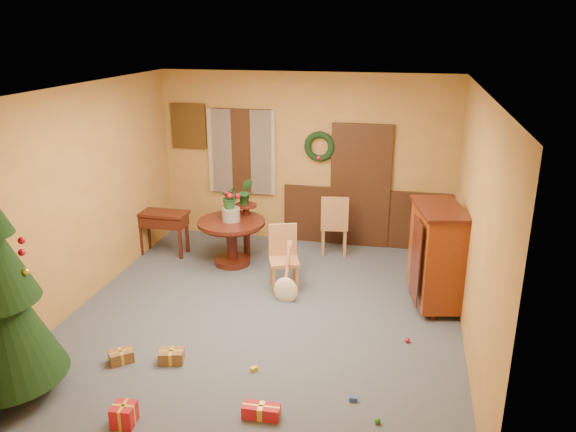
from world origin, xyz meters
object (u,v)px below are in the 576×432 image
(dining_table, at_px, (232,234))
(writing_desk, at_px, (163,222))
(chair_near, at_px, (284,255))
(sideboard, at_px, (436,253))

(dining_table, distance_m, writing_desk, 1.24)
(writing_desk, bearing_deg, dining_table, -7.70)
(chair_near, bearing_deg, writing_desk, 159.90)
(dining_table, distance_m, sideboard, 3.16)
(dining_table, bearing_deg, writing_desk, 172.30)
(dining_table, xyz_separation_m, chair_near, (0.98, -0.64, -0.01))
(chair_near, height_order, sideboard, sideboard)
(writing_desk, distance_m, sideboard, 4.39)
(chair_near, height_order, writing_desk, chair_near)
(dining_table, height_order, chair_near, chair_near)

